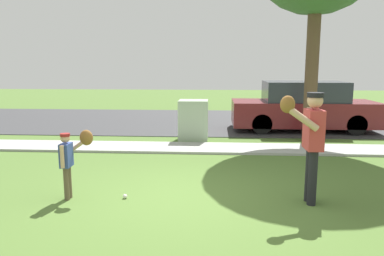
# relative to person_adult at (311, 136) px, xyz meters

# --- Properties ---
(ground_plane) EXTENTS (48.00, 48.00, 0.00)m
(ground_plane) POSITION_rel_person_adult_xyz_m (-2.02, 3.69, -1.10)
(ground_plane) COLOR #4C6B2D
(sidewalk_strip) EXTENTS (36.00, 1.20, 0.06)m
(sidewalk_strip) POSITION_rel_person_adult_xyz_m (-2.02, 3.79, -1.07)
(sidewalk_strip) COLOR #A3A39E
(sidewalk_strip) RESTS_ON ground
(road_surface) EXTENTS (36.00, 6.80, 0.02)m
(road_surface) POSITION_rel_person_adult_xyz_m (-2.02, 8.79, -1.09)
(road_surface) COLOR #38383A
(road_surface) RESTS_ON ground
(person_adult) EXTENTS (0.70, 0.66, 1.77)m
(person_adult) POSITION_rel_person_adult_xyz_m (0.00, 0.00, 0.00)
(person_adult) COLOR black
(person_adult) RESTS_ON ground
(person_child) EXTENTS (0.48, 0.43, 1.13)m
(person_child) POSITION_rel_person_adult_xyz_m (-3.83, -0.02, -0.37)
(person_child) COLOR brown
(person_child) RESTS_ON ground
(baseball) EXTENTS (0.07, 0.07, 0.07)m
(baseball) POSITION_rel_person_adult_xyz_m (-2.97, 0.02, -1.06)
(baseball) COLOR white
(baseball) RESTS_ON ground
(utility_cabinet) EXTENTS (0.84, 0.76, 1.18)m
(utility_cabinet) POSITION_rel_person_adult_xyz_m (-2.13, 4.99, -0.51)
(utility_cabinet) COLOR #9EB293
(utility_cabinet) RESTS_ON ground
(parked_suv_maroon) EXTENTS (4.70, 1.90, 1.63)m
(parked_suv_maroon) POSITION_rel_person_adult_xyz_m (1.44, 6.83, -0.31)
(parked_suv_maroon) COLOR maroon
(parked_suv_maroon) RESTS_ON road_surface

